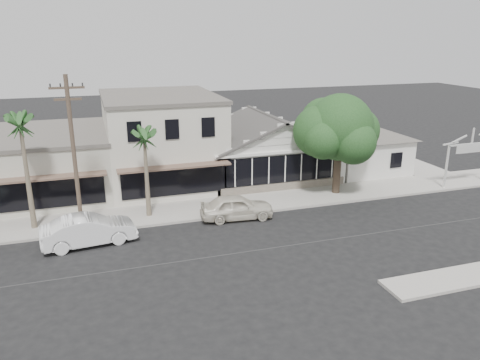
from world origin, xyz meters
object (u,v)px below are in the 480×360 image
object	(u,v)px
utility_pole	(74,153)
shade_tree	(337,129)
arch_sign	(471,146)
car_0	(237,207)
car_1	(89,230)

from	to	relation	value
utility_pole	shade_tree	xyz separation A→B (m)	(17.23, 1.82, -0.07)
arch_sign	utility_pole	xyz separation A→B (m)	(-27.40, -0.10, 1.63)
car_0	arch_sign	bearing A→B (deg)	-82.28
utility_pole	car_1	world-z (taller)	utility_pole
arch_sign	car_1	distance (m)	27.17
utility_pole	car_0	size ratio (longest dim) A/B	2.00
arch_sign	shade_tree	distance (m)	10.43
arch_sign	utility_pole	bearing A→B (deg)	-179.79
arch_sign	shade_tree	size ratio (longest dim) A/B	0.57
car_1	car_0	bearing A→B (deg)	-90.17
arch_sign	utility_pole	distance (m)	27.45
car_0	shade_tree	bearing A→B (deg)	-67.79
utility_pole	car_1	distance (m)	4.32
utility_pole	car_0	distance (m)	10.02
shade_tree	car_0	bearing A→B (deg)	-163.30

